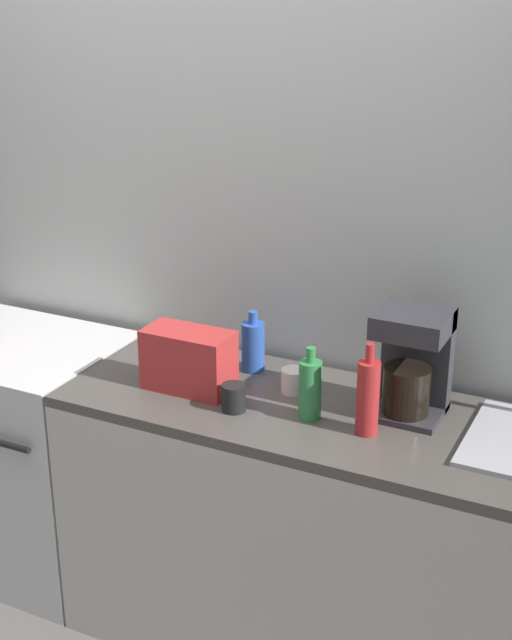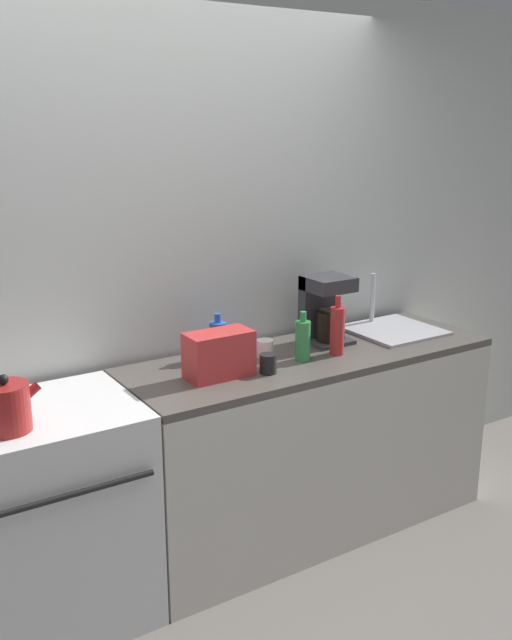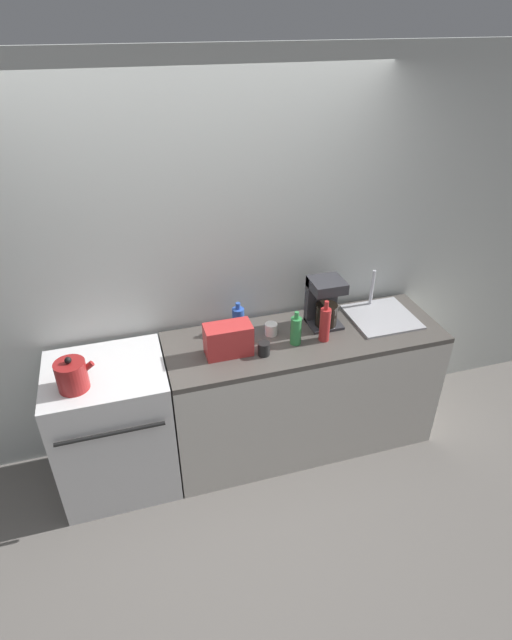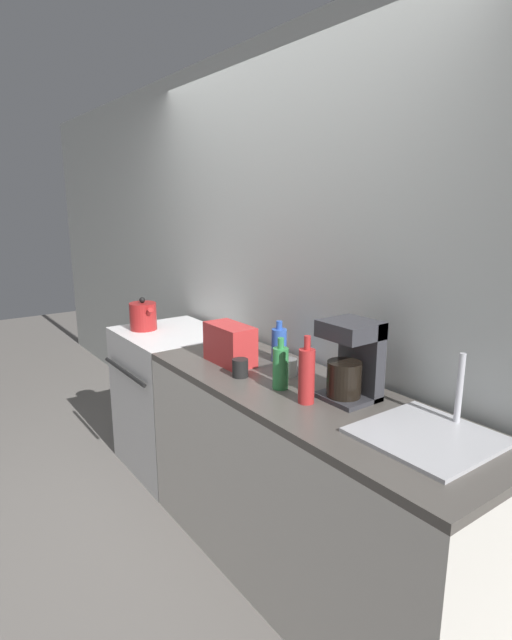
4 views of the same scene
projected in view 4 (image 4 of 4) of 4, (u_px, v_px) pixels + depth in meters
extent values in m
plane|color=slate|center=(180.00, 526.00, 2.74)|extent=(12.00, 12.00, 0.00)
cube|color=silver|center=(279.00, 281.00, 2.83)|extent=(8.00, 0.05, 2.60)
cube|color=silver|center=(174.00, 399.00, 3.31)|extent=(0.72, 0.61, 0.92)
cube|color=black|center=(172.00, 333.00, 3.21)|extent=(0.70, 0.60, 0.02)
cylinder|color=black|center=(143.00, 330.00, 3.26)|extent=(0.20, 0.20, 0.01)
cylinder|color=black|center=(164.00, 341.00, 3.00)|extent=(0.20, 0.20, 0.01)
cylinder|color=black|center=(178.00, 325.00, 3.40)|extent=(0.20, 0.20, 0.01)
cylinder|color=black|center=(201.00, 335.00, 3.15)|extent=(0.20, 0.20, 0.01)
cylinder|color=black|center=(124.00, 371.00, 3.06)|extent=(0.61, 0.02, 0.02)
cube|color=silver|center=(303.00, 489.00, 2.30)|extent=(1.84, 0.62, 0.89)
cube|color=#514C47|center=(305.00, 395.00, 2.19)|extent=(1.84, 0.62, 0.04)
cylinder|color=maroon|center=(143.00, 316.00, 3.24)|extent=(0.17, 0.17, 0.18)
sphere|color=black|center=(142.00, 300.00, 3.21)|extent=(0.04, 0.04, 0.04)
cylinder|color=maroon|center=(148.00, 313.00, 3.16)|extent=(0.10, 0.03, 0.08)
cube|color=red|center=(230.00, 344.00, 2.56)|extent=(0.29, 0.15, 0.20)
cube|color=black|center=(224.00, 324.00, 2.57)|extent=(0.03, 0.11, 0.01)
cube|color=black|center=(235.00, 328.00, 2.49)|extent=(0.03, 0.11, 0.01)
cube|color=#333338|center=(348.00, 397.00, 2.10)|extent=(0.22, 0.21, 0.02)
cube|color=#333338|center=(361.00, 358.00, 2.11)|extent=(0.22, 0.06, 0.34)
cube|color=#333338|center=(351.00, 329.00, 2.04)|extent=(0.22, 0.21, 0.07)
cylinder|color=black|center=(344.00, 379.00, 2.07)|extent=(0.14, 0.14, 0.15)
cube|color=#B7B7BC|center=(427.00, 436.00, 1.76)|extent=(0.43, 0.43, 0.01)
cylinder|color=silver|center=(459.00, 390.00, 1.83)|extent=(0.02, 0.02, 0.28)
cylinder|color=#338C47|center=(280.00, 368.00, 2.21)|extent=(0.07, 0.07, 0.19)
cylinder|color=#338C47|center=(281.00, 343.00, 2.18)|extent=(0.03, 0.03, 0.05)
cylinder|color=#2D56B7|center=(279.00, 345.00, 2.59)|extent=(0.08, 0.08, 0.17)
cylinder|color=#2D56B7|center=(279.00, 325.00, 2.57)|extent=(0.03, 0.03, 0.04)
cylinder|color=#B72828|center=(306.00, 376.00, 2.04)|extent=(0.07, 0.07, 0.23)
cylinder|color=#B72828|center=(307.00, 343.00, 2.01)|extent=(0.03, 0.03, 0.06)
cylinder|color=white|center=(288.00, 367.00, 2.39)|extent=(0.08, 0.08, 0.08)
cylinder|color=black|center=(240.00, 368.00, 2.36)|extent=(0.08, 0.08, 0.09)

